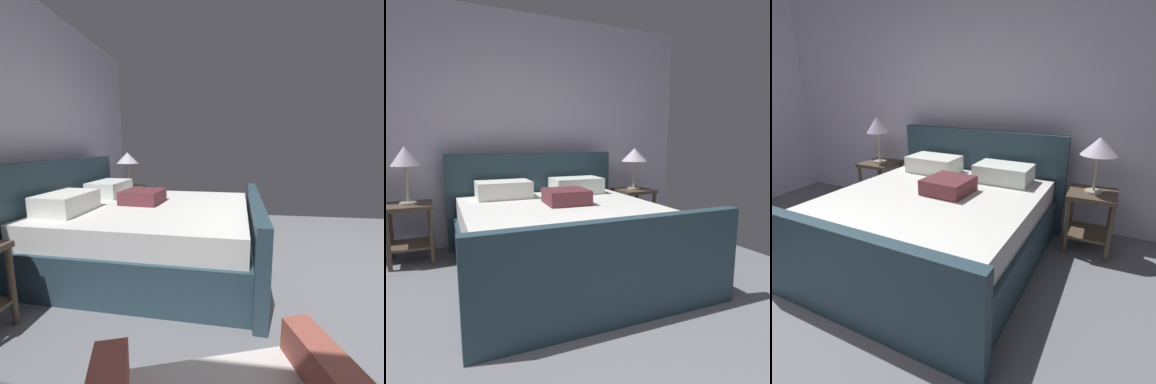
{
  "view_description": "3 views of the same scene",
  "coord_description": "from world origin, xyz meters",
  "views": [
    {
      "loc": [
        -2.2,
        1.15,
        1.23
      ],
      "look_at": [
        0.72,
        1.55,
        0.71
      ],
      "focal_mm": 24.85,
      "sensor_mm": 36.0,
      "label": 1
    },
    {
      "loc": [
        -0.76,
        -0.9,
        1.24
      ],
      "look_at": [
        0.58,
        1.96,
        0.74
      ],
      "focal_mm": 31.38,
      "sensor_mm": 36.0,
      "label": 2
    },
    {
      "loc": [
        1.78,
        -0.38,
        1.59
      ],
      "look_at": [
        0.69,
        1.97,
        0.68
      ],
      "focal_mm": 29.3,
      "sensor_mm": 36.0,
      "label": 3
    }
  ],
  "objects": [
    {
      "name": "ground_plane",
      "position": [
        0.0,
        0.0,
        -0.01
      ],
      "size": [
        5.11,
        6.26,
        0.02
      ],
      "primitive_type": "cube",
      "color": "slate"
    },
    {
      "name": "wall_back",
      "position": [
        0.0,
        3.19,
        1.35
      ],
      "size": [
        5.23,
        0.12,
        2.7
      ],
      "primitive_type": "cube",
      "color": "silver",
      "rests_on": "ground"
    },
    {
      "name": "bed",
      "position": [
        0.41,
        1.95,
        0.34
      ],
      "size": [
        2.06,
        2.23,
        1.08
      ],
      "color": "#29404C",
      "rests_on": "ground"
    },
    {
      "name": "nightstand_right",
      "position": [
        1.71,
        2.68,
        0.4
      ],
      "size": [
        0.44,
        0.44,
        0.6
      ],
      "color": "brown",
      "rests_on": "ground"
    },
    {
      "name": "table_lamp_right",
      "position": [
        1.71,
        2.68,
        1.03
      ],
      "size": [
        0.33,
        0.33,
        0.53
      ],
      "color": "#B7B293",
      "rests_on": "nightstand_right"
    }
  ]
}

